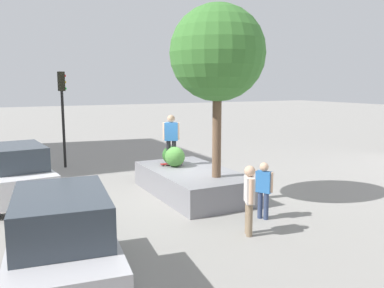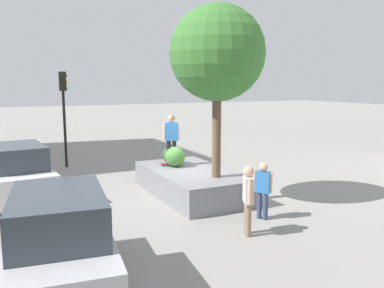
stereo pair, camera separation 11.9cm
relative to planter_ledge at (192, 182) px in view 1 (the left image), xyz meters
name	(u,v)px [view 1 (the left image)]	position (x,y,z in m)	size (l,w,h in m)	color
ground_plane	(186,195)	(0.02, 0.21, -0.43)	(120.00, 120.00, 0.00)	gray
planter_ledge	(192,182)	(0.00, 0.00, 0.00)	(4.63, 2.50, 0.86)	gray
plaza_tree	(218,54)	(-1.24, -0.23, 4.24)	(2.93, 2.93, 5.30)	brown
boxwood_shrub	(171,155)	(1.32, 0.19, 0.75)	(0.65, 0.65, 0.65)	#2D6628
hedge_clump	(175,157)	(0.78, 0.28, 0.78)	(0.71, 0.71, 0.71)	#4C8C3D
skateboard	(171,164)	(1.04, 0.30, 0.48)	(0.33, 0.82, 0.07)	#A51E1E
skateboarder	(171,136)	(1.04, 0.30, 1.51)	(0.38, 0.55, 1.76)	black
sedan_parked	(62,243)	(-4.77, 5.05, 0.55)	(4.33, 2.36, 1.92)	#B7B7BC
police_car	(18,173)	(1.72, 5.36, 0.53)	(4.18, 2.20, 1.88)	white
traffic_light_corner	(63,102)	(6.66, 3.07, 2.52)	(0.32, 0.36, 4.31)	black
passerby_with_bag	(249,195)	(-3.95, 0.43, 0.60)	(0.56, 0.39, 1.78)	#847056
bystander_watching	(264,186)	(-3.14, -0.63, 0.51)	(0.49, 0.37, 1.62)	navy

